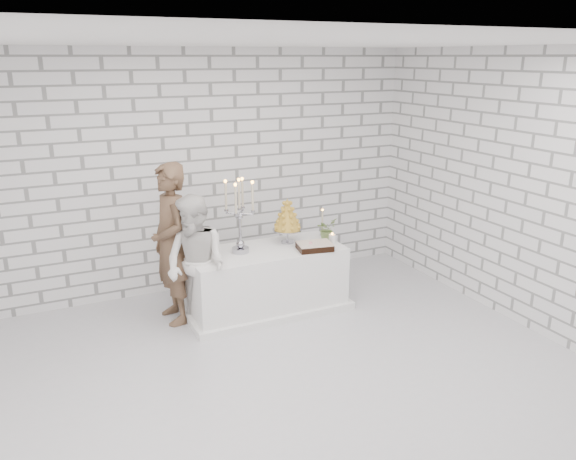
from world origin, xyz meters
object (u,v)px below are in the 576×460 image
object	(u,v)px
croquembouche	(287,221)
cake_table	(266,280)
candelabra	(240,216)
groom	(171,244)
bride	(196,265)

from	to	relation	value
croquembouche	cake_table	bearing A→B (deg)	-160.79
cake_table	candelabra	size ratio (longest dim) A/B	2.09
groom	candelabra	distance (m)	0.82
bride	candelabra	xyz separation A→B (m)	(0.58, 0.21, 0.42)
cake_table	croquembouche	xyz separation A→B (m)	(0.34, 0.12, 0.65)
groom	candelabra	bearing A→B (deg)	73.37
bride	candelabra	world-z (taller)	candelabra
cake_table	croquembouche	bearing A→B (deg)	19.21
cake_table	candelabra	distance (m)	0.86
croquembouche	bride	bearing A→B (deg)	-166.33
candelabra	croquembouche	bearing A→B (deg)	7.49
groom	croquembouche	xyz separation A→B (m)	(1.38, -0.07, 0.12)
cake_table	groom	xyz separation A→B (m)	(-1.05, 0.19, 0.53)
bride	croquembouche	world-z (taller)	bride
cake_table	groom	distance (m)	1.19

